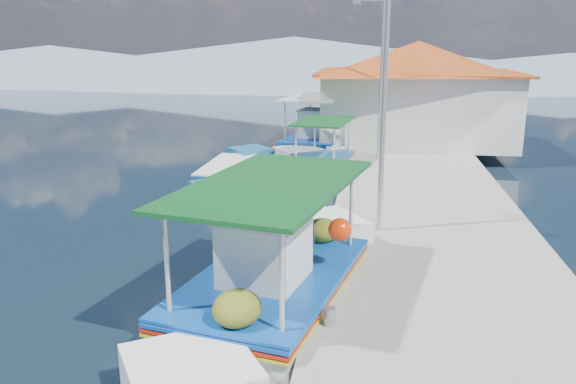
# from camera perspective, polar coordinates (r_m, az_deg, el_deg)

# --- Properties ---
(ground) EXTENTS (160.00, 160.00, 0.00)m
(ground) POSITION_cam_1_polar(r_m,az_deg,el_deg) (13.33, -11.54, -7.50)
(ground) COLOR black
(ground) RESTS_ON ground
(quay) EXTENTS (5.00, 44.00, 0.50)m
(quay) POSITION_cam_1_polar(r_m,az_deg,el_deg) (18.25, 12.90, -0.63)
(quay) COLOR #9D9B93
(quay) RESTS_ON ground
(bollards) EXTENTS (0.20, 17.20, 0.30)m
(bollards) POSITION_cam_1_polar(r_m,az_deg,el_deg) (17.37, 6.23, 0.25)
(bollards) COLOR #A5A8AD
(bollards) RESTS_ON quay
(main_caique) EXTENTS (3.64, 8.38, 2.82)m
(main_caique) POSITION_cam_1_polar(r_m,az_deg,el_deg) (10.99, -1.55, -9.08)
(main_caique) COLOR white
(main_caique) RESTS_ON ground
(caique_green_canopy) EXTENTS (2.37, 5.97, 2.26)m
(caique_green_canopy) POSITION_cam_1_polar(r_m,az_deg,el_deg) (22.29, 3.48, 2.73)
(caique_green_canopy) COLOR white
(caique_green_canopy) RESTS_ON ground
(caique_blue_hull) EXTENTS (2.01, 6.62, 1.18)m
(caique_blue_hull) POSITION_cam_1_polar(r_m,az_deg,el_deg) (20.42, -5.13, 1.53)
(caique_blue_hull) COLOR #165289
(caique_blue_hull) RESTS_ON ground
(caique_far) EXTENTS (3.25, 7.90, 2.81)m
(caique_far) POSITION_cam_1_polar(r_m,az_deg,el_deg) (26.17, 2.91, 4.96)
(caique_far) COLOR white
(caique_far) RESTS_ON ground
(harbor_building) EXTENTS (10.49, 10.49, 4.40)m
(harbor_building) POSITION_cam_1_polar(r_m,az_deg,el_deg) (26.71, 12.48, 9.72)
(harbor_building) COLOR silver
(harbor_building) RESTS_ON quay
(lamp_post_near) EXTENTS (1.21, 0.14, 6.00)m
(lamp_post_near) POSITION_cam_1_polar(r_m,az_deg,el_deg) (13.60, 9.05, 9.83)
(lamp_post_near) COLOR #A5A8AD
(lamp_post_near) RESTS_ON quay
(lamp_post_far) EXTENTS (1.21, 0.14, 6.00)m
(lamp_post_far) POSITION_cam_1_polar(r_m,az_deg,el_deg) (22.58, 8.92, 11.75)
(lamp_post_far) COLOR #A5A8AD
(lamp_post_far) RESTS_ON quay
(mountain_ridge) EXTENTS (171.40, 96.00, 5.50)m
(mountain_ridge) POSITION_cam_1_polar(r_m,az_deg,el_deg) (67.65, 10.49, 12.08)
(mountain_ridge) COLOR slate
(mountain_ridge) RESTS_ON ground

